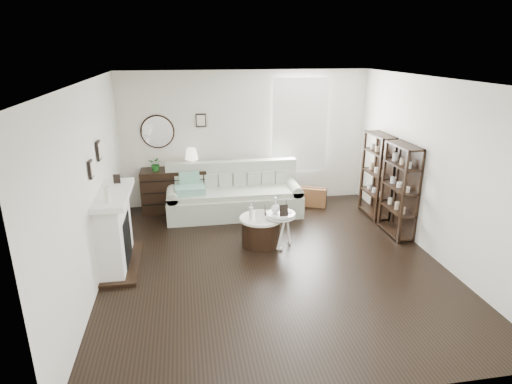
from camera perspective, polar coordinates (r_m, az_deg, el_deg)
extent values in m
plane|color=black|center=(6.65, 2.26, -9.22)|extent=(5.50, 5.50, 0.00)
plane|color=white|center=(5.88, 2.60, 14.66)|extent=(5.50, 5.50, 0.00)
plane|color=white|center=(8.76, -1.32, 7.15)|extent=(5.00, 0.00, 5.00)
plane|color=white|center=(3.69, 11.41, -10.40)|extent=(5.00, 0.00, 5.00)
plane|color=white|center=(6.14, -21.07, 0.72)|extent=(0.00, 5.50, 5.50)
plane|color=white|center=(7.07, 22.68, 2.81)|extent=(0.00, 5.50, 5.50)
cube|color=white|center=(8.91, 5.78, 8.90)|extent=(1.00, 0.02, 1.80)
cube|color=white|center=(8.86, 5.88, 8.84)|extent=(1.15, 0.02, 1.90)
cylinder|color=silver|center=(8.62, -13.01, 7.84)|extent=(0.60, 0.03, 0.60)
cube|color=black|center=(8.57, -7.36, 9.47)|extent=(0.20, 0.03, 0.26)
cube|color=white|center=(6.66, -18.36, -4.96)|extent=(0.34, 1.20, 1.10)
cube|color=black|center=(6.71, -17.98, -6.12)|extent=(0.30, 0.65, 0.70)
cube|color=white|center=(6.45, -18.44, -0.30)|extent=(0.44, 1.35, 0.08)
cube|color=black|center=(6.86, -17.24, -8.95)|extent=(0.50, 1.40, 0.05)
cylinder|color=silver|center=(5.98, -19.18, -0.34)|extent=(0.08, 0.08, 0.22)
cube|color=black|center=(6.79, -18.08, 1.68)|extent=(0.10, 0.03, 0.14)
cube|color=black|center=(6.02, -21.15, 2.85)|extent=(0.03, 0.18, 0.24)
cube|color=black|center=(6.61, -20.23, 5.22)|extent=(0.03, 0.22, 0.28)
cube|color=black|center=(8.44, 15.80, 2.12)|extent=(0.30, 0.80, 1.60)
cylinder|color=#D0B68F|center=(8.30, 16.22, -0.23)|extent=(0.08, 0.08, 0.11)
cylinder|color=#D0B68F|center=(8.51, 15.52, 0.31)|extent=(0.08, 0.08, 0.11)
cylinder|color=#D0B68F|center=(8.73, 14.84, 0.83)|extent=(0.08, 0.08, 0.11)
cylinder|color=#D0B68F|center=(8.18, 16.48, 2.42)|extent=(0.08, 0.08, 0.11)
cylinder|color=#D0B68F|center=(8.40, 15.75, 2.90)|extent=(0.08, 0.08, 0.11)
cylinder|color=#D0B68F|center=(8.62, 15.06, 3.36)|extent=(0.08, 0.08, 0.11)
cylinder|color=#D0B68F|center=(8.08, 16.74, 5.14)|extent=(0.08, 0.08, 0.11)
cylinder|color=#D0B68F|center=(8.30, 16.00, 5.55)|extent=(0.08, 0.08, 0.11)
cylinder|color=#D0B68F|center=(8.52, 15.29, 5.95)|extent=(0.08, 0.08, 0.11)
cube|color=black|center=(7.68, 18.59, 0.19)|extent=(0.30, 0.80, 1.60)
cylinder|color=#D0B68F|center=(7.55, 19.10, -2.43)|extent=(0.08, 0.08, 0.11)
cylinder|color=#D0B68F|center=(7.76, 18.25, -1.78)|extent=(0.08, 0.08, 0.11)
cylinder|color=#D0B68F|center=(7.96, 17.44, -1.16)|extent=(0.08, 0.08, 0.11)
cylinder|color=#D0B68F|center=(7.42, 19.43, 0.45)|extent=(0.08, 0.08, 0.11)
cylinder|color=#D0B68F|center=(7.63, 18.55, 1.03)|extent=(0.08, 0.08, 0.11)
cylinder|color=#D0B68F|center=(7.84, 17.72, 1.59)|extent=(0.08, 0.08, 0.11)
cylinder|color=#D0B68F|center=(7.31, 19.77, 3.42)|extent=(0.08, 0.08, 0.11)
cylinder|color=#D0B68F|center=(7.52, 18.87, 3.93)|extent=(0.08, 0.08, 0.11)
cylinder|color=#D0B68F|center=(7.74, 18.01, 4.42)|extent=(0.08, 0.08, 0.11)
cube|color=#9FA896|center=(8.32, -2.90, -1.72)|extent=(2.57, 0.89, 0.41)
cube|color=#9FA896|center=(8.20, -2.91, -0.11)|extent=(2.22, 0.71, 0.10)
cube|color=#9FA896|center=(8.51, -3.22, 1.58)|extent=(2.57, 0.20, 0.79)
cube|color=#9FA896|center=(8.26, -10.97, -1.84)|extent=(0.22, 0.84, 0.51)
cube|color=#9FA896|center=(8.50, 4.92, -0.94)|extent=(0.22, 0.84, 0.51)
cube|color=#227F59|center=(8.10, -8.81, 0.32)|extent=(0.57, 0.48, 0.14)
cube|color=brown|center=(8.86, 7.47, -0.65)|extent=(0.61, 0.42, 0.39)
cube|color=black|center=(8.65, -10.82, 0.28)|extent=(1.27, 0.53, 0.85)
cube|color=black|center=(8.45, -10.76, -1.53)|extent=(1.22, 0.01, 0.02)
cube|color=black|center=(8.37, -10.86, -0.03)|extent=(1.22, 0.01, 0.02)
cube|color=black|center=(8.30, -10.96, 1.48)|extent=(1.22, 0.01, 0.01)
imported|color=#19591B|center=(8.45, -13.21, 3.68)|extent=(0.32, 0.30, 0.28)
cylinder|color=black|center=(7.09, 0.65, -5.35)|extent=(0.64, 0.64, 0.44)
cylinder|color=silver|center=(6.99, 0.66, -3.54)|extent=(0.70, 0.70, 0.04)
cylinder|color=white|center=(6.93, 3.31, -2.92)|extent=(0.47, 0.47, 0.03)
cylinder|color=white|center=(6.94, 3.31, -3.24)|extent=(0.48, 0.48, 0.02)
cylinder|color=white|center=(7.04, 3.27, -5.12)|extent=(0.04, 0.04, 0.54)
cylinder|color=silver|center=(6.84, -0.66, -2.66)|extent=(0.06, 0.06, 0.27)
cube|color=white|center=(6.78, 0.52, -3.18)|extent=(0.16, 0.07, 0.20)
cube|color=black|center=(6.78, 3.74, -2.46)|extent=(0.14, 0.06, 0.18)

